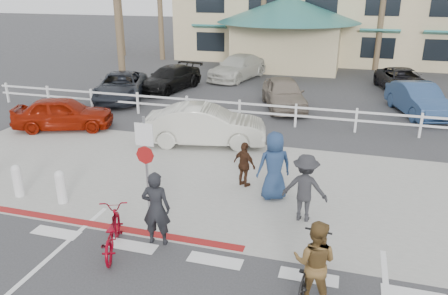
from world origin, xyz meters
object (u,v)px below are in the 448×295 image
(car_white_sedan, at_px, (205,125))
(sign_post, at_px, (146,161))
(bike_red, at_px, (112,232))
(car_red_compact, at_px, (63,113))
(bike_black, at_px, (312,262))

(car_white_sedan, bearing_deg, sign_post, 170.64)
(bike_red, height_order, car_red_compact, car_red_compact)
(bike_red, relative_size, car_red_compact, 0.46)
(car_white_sedan, relative_size, car_red_compact, 1.12)
(sign_post, relative_size, car_white_sedan, 0.66)
(bike_black, relative_size, car_red_compact, 0.48)
(bike_black, distance_m, car_red_compact, 12.99)
(sign_post, relative_size, bike_red, 1.61)
(sign_post, xyz_separation_m, car_red_compact, (-6.38, 5.42, -0.78))
(sign_post, bearing_deg, bike_black, -23.35)
(sign_post, relative_size, car_red_compact, 0.74)
(bike_red, xyz_separation_m, car_white_sedan, (-0.22, 7.18, 0.26))
(car_white_sedan, bearing_deg, bike_black, -159.48)
(sign_post, bearing_deg, car_red_compact, 139.66)
(sign_post, relative_size, bike_black, 1.53)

